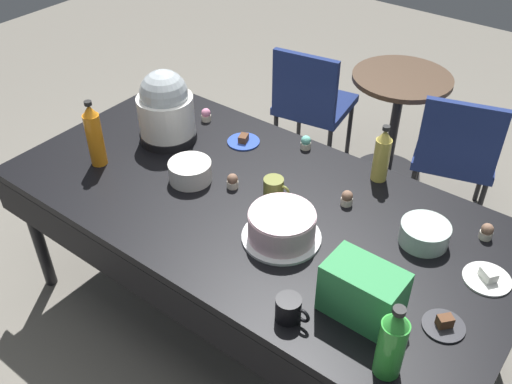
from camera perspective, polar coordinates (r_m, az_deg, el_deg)
ground at (r=2.93m, az=0.00°, el=-12.46°), size 9.00×9.00×0.00m
potluck_table at (r=2.44m, az=0.00°, el=-2.08°), size 2.20×1.10×0.75m
frosted_layer_cake at (r=2.19m, az=2.60°, el=-3.45°), size 0.31×0.31×0.13m
slow_cooker at (r=2.75m, az=-9.05°, el=8.26°), size 0.28×0.28×0.36m
glass_salad_bowl at (r=2.28m, az=16.51°, el=-4.00°), size 0.19×0.19×0.08m
ceramic_snack_bowl at (r=2.52m, az=-6.61°, el=2.08°), size 0.19×0.19×0.09m
dessert_plate_charcoal at (r=2.02m, az=18.29°, el=-12.49°), size 0.14×0.14×0.05m
dessert_plate_cobalt at (r=2.77m, az=-1.26°, el=5.15°), size 0.16×0.16×0.04m
dessert_plate_white at (r=2.22m, az=22.15°, el=-7.94°), size 0.17×0.17×0.05m
cupcake_mint at (r=2.95m, az=-5.02°, el=7.70°), size 0.05×0.05×0.07m
cupcake_vanilla at (r=2.38m, az=22.10°, el=-3.68°), size 0.05×0.05×0.07m
cupcake_rose at (r=2.46m, az=-2.36°, el=1.10°), size 0.05×0.05×0.07m
cupcake_berry at (r=2.72m, az=5.01°, el=4.96°), size 0.05×0.05×0.07m
cupcake_lemon at (r=2.40m, az=9.10°, el=-0.61°), size 0.05×0.05×0.07m
soda_bottle_lime_soda at (r=1.77m, az=13.44°, el=-14.51°), size 0.09×0.09×0.28m
soda_bottle_orange_juice at (r=2.65m, az=-15.88°, el=5.47°), size 0.07×0.07×0.32m
soda_bottle_ginger_ale at (r=2.52m, az=12.49°, el=3.61°), size 0.07×0.07×0.27m
coffee_mug_olive at (r=2.41m, az=1.82°, el=0.49°), size 0.13×0.09×0.08m
coffee_mug_black at (r=1.92m, az=3.33°, el=-11.59°), size 0.13×0.09×0.09m
soda_carton at (r=1.93m, az=10.63°, el=-9.81°), size 0.26×0.16×0.20m
paper_napkin_stack at (r=3.15m, az=-9.76°, el=9.01°), size 0.16×0.16×0.02m
maroon_chair_left at (r=3.69m, az=5.55°, el=9.11°), size 0.50×0.50×0.85m
maroon_chair_right at (r=3.37m, az=19.41°, el=3.91°), size 0.55×0.55×0.85m
round_cafe_table at (r=3.68m, az=13.95°, el=8.11°), size 0.60×0.60×0.72m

